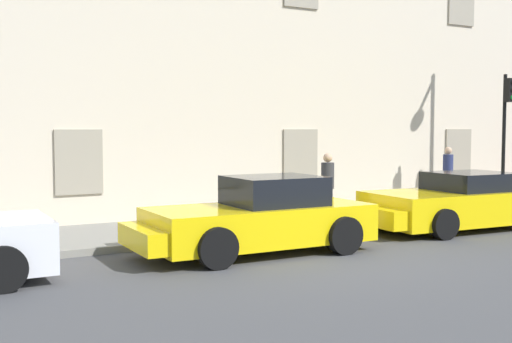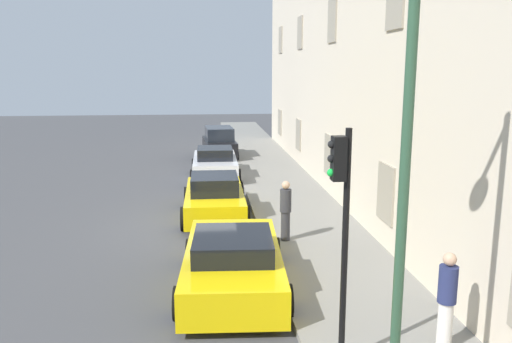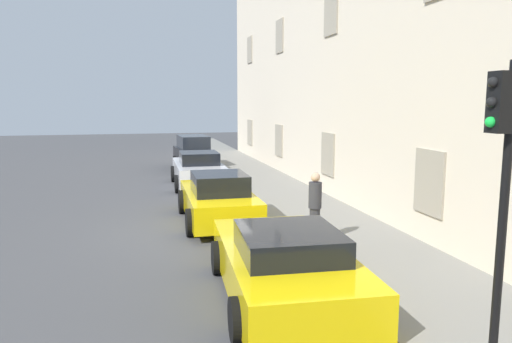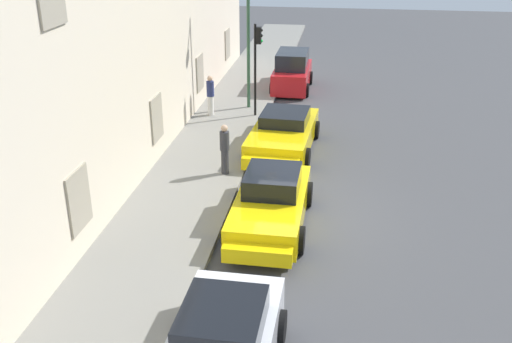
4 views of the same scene
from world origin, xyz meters
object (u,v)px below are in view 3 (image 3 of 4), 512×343
at_px(traffic_light, 501,171).
at_px(pedestrian_strolling, 315,206).
at_px(sportscar_white_middle, 282,262).
at_px(hatchback_parked, 193,154).
at_px(sportscar_yellow_flank, 217,199).
at_px(sportscar_red_lead, 198,170).

xyz_separation_m(traffic_light, pedestrian_strolling, (-6.01, 0.14, -1.69)).
bearing_deg(traffic_light, sportscar_white_middle, -157.61).
bearing_deg(sportscar_white_middle, pedestrian_strolling, 148.01).
xyz_separation_m(hatchback_parked, pedestrian_strolling, (14.10, 1.31, 0.23)).
bearing_deg(hatchback_parked, traffic_light, 3.31).
relative_size(sportscar_yellow_flank, pedestrian_strolling, 2.82).
bearing_deg(sportscar_red_lead, sportscar_yellow_flank, -1.63).
distance_m(sportscar_yellow_flank, sportscar_white_middle, 5.58).
xyz_separation_m(sportscar_white_middle, pedestrian_strolling, (-2.53, 1.58, 0.40)).
bearing_deg(hatchback_parked, pedestrian_strolling, 5.30).
bearing_deg(hatchback_parked, sportscar_red_lead, -4.17).
xyz_separation_m(sportscar_white_middle, hatchback_parked, (-16.63, 0.27, 0.17)).
relative_size(sportscar_yellow_flank, hatchback_parked, 1.23).
bearing_deg(pedestrian_strolling, hatchback_parked, -174.70).
distance_m(sportscar_yellow_flank, pedestrian_strolling, 3.58).
height_order(sportscar_red_lead, hatchback_parked, hatchback_parked).
distance_m(sportscar_red_lead, sportscar_white_middle, 11.59).
distance_m(sportscar_red_lead, traffic_light, 15.29).
distance_m(sportscar_red_lead, hatchback_parked, 5.05).
relative_size(hatchback_parked, traffic_light, 1.01).
distance_m(sportscar_yellow_flank, hatchback_parked, 11.07).
bearing_deg(traffic_light, sportscar_red_lead, -174.20).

